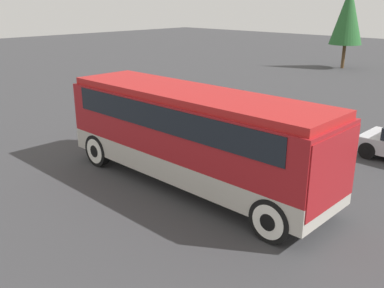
{
  "coord_description": "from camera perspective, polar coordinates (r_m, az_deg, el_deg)",
  "views": [
    {
      "loc": [
        8.77,
        -9.08,
        5.62
      ],
      "look_at": [
        0.0,
        0.0,
        1.37
      ],
      "focal_mm": 40.0,
      "sensor_mm": 36.0,
      "label": 1
    }
  ],
  "objects": [
    {
      "name": "tree_right",
      "position": [
        39.79,
        20.09,
        15.88
      ],
      "size": [
        2.72,
        2.72,
        6.94
      ],
      "color": "brown",
      "rests_on": "ground_plane"
    },
    {
      "name": "ground_plane",
      "position": [
        13.82,
        0.0,
        -5.4
      ],
      "size": [
        120.0,
        120.0,
        0.0
      ],
      "primitive_type": "plane",
      "color": "#38383A"
    },
    {
      "name": "parked_car_near",
      "position": [
        21.64,
        3.49,
        5.44
      ],
      "size": [
        4.18,
        1.97,
        1.39
      ],
      "color": "black",
      "rests_on": "ground_plane"
    },
    {
      "name": "tour_bus",
      "position": [
        13.11,
        0.3,
        1.86
      ],
      "size": [
        9.36,
        2.57,
        3.05
      ],
      "color": "#B7B2A8",
      "rests_on": "ground_plane"
    }
  ]
}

